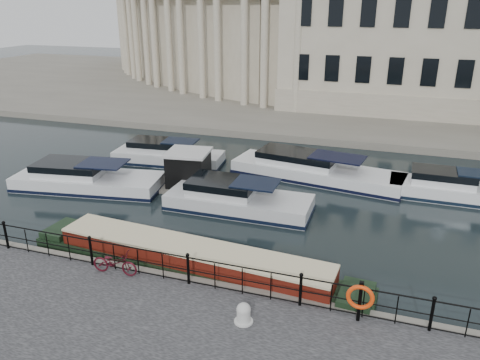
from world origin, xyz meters
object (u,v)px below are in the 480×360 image
object	(u,v)px
narrowboat	(192,264)
harbour_hut	(189,171)
mooring_bollard	(244,313)
bicycle	(115,263)
life_ring_post	(360,298)

from	to	relation	value
narrowboat	harbour_hut	distance (m)	9.14
mooring_bollard	harbour_hut	size ratio (longest dim) A/B	0.19
bicycle	life_ring_post	distance (m)	8.72
bicycle	life_ring_post	xyz separation A→B (m)	(8.71, -0.00, 0.42)
bicycle	mooring_bollard	world-z (taller)	bicycle
mooring_bollard	harbour_hut	world-z (taller)	harbour_hut
bicycle	life_ring_post	bearing A→B (deg)	-93.12
bicycle	narrowboat	bearing A→B (deg)	-55.49
mooring_bollard	narrowboat	xyz separation A→B (m)	(-3.07, 2.89, -0.50)
bicycle	harbour_hut	size ratio (longest dim) A/B	0.50
harbour_hut	life_ring_post	bearing A→B (deg)	-51.69
mooring_bollard	narrowboat	world-z (taller)	mooring_bollard
narrowboat	bicycle	bearing A→B (deg)	-138.27
mooring_bollard	life_ring_post	xyz separation A→B (m)	(3.38, 1.15, 0.56)
bicycle	mooring_bollard	size ratio (longest dim) A/B	2.60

